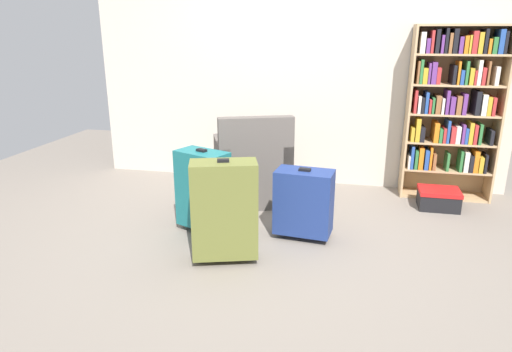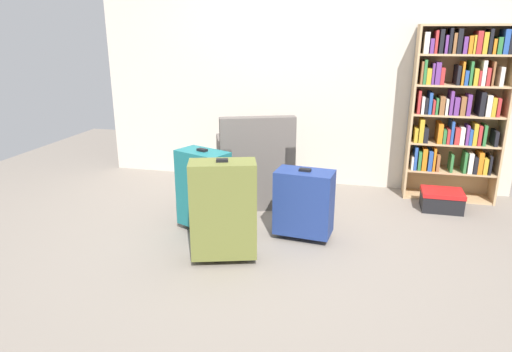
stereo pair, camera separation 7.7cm
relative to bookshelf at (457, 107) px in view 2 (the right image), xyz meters
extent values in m
plane|color=slate|center=(-1.60, -1.67, -0.94)|extent=(7.88, 7.88, 0.00)
cube|color=beige|center=(-1.60, 0.22, 0.36)|extent=(4.51, 0.10, 2.60)
cube|color=tan|center=(-0.42, 0.00, -0.08)|extent=(0.02, 0.31, 1.71)
cube|color=tan|center=(0.43, 0.00, -0.08)|extent=(0.02, 0.31, 1.71)
cube|color=tan|center=(0.01, 0.14, -0.08)|extent=(0.87, 0.02, 1.71)
cube|color=tan|center=(0.01, 0.00, -0.93)|extent=(0.83, 0.29, 0.02)
cube|color=tan|center=(0.01, 0.00, -0.64)|extent=(0.83, 0.29, 0.02)
cube|color=tan|center=(0.01, 0.00, -0.36)|extent=(0.83, 0.29, 0.02)
cube|color=tan|center=(0.01, 0.00, -0.07)|extent=(0.83, 0.29, 0.02)
cube|color=tan|center=(0.01, 0.00, 0.21)|extent=(0.83, 0.29, 0.02)
cube|color=tan|center=(0.01, 0.00, 0.50)|extent=(0.83, 0.29, 0.02)
cube|color=tan|center=(0.01, 0.00, 0.76)|extent=(0.83, 0.29, 0.02)
cube|color=silver|center=(-0.37, -0.05, -0.56)|extent=(0.02, 0.20, 0.14)
cube|color=#264C99|center=(-0.34, -0.03, -0.52)|extent=(0.03, 0.25, 0.23)
cube|color=#2D7238|center=(-0.30, -0.05, -0.54)|extent=(0.03, 0.20, 0.19)
cube|color=orange|center=(-0.26, -0.05, -0.52)|extent=(0.04, 0.19, 0.22)
cube|color=#264C99|center=(-0.20, -0.04, -0.53)|extent=(0.04, 0.23, 0.20)
cube|color=orange|center=(-0.16, -0.05, -0.52)|extent=(0.02, 0.19, 0.23)
cube|color=brown|center=(-0.13, -0.03, -0.55)|extent=(0.03, 0.23, 0.17)
cube|color=#2D7238|center=(0.00, -0.06, -0.54)|extent=(0.03, 0.18, 0.18)
cube|color=#2D7238|center=(0.12, -0.06, -0.53)|extent=(0.03, 0.18, 0.21)
cube|color=silver|center=(0.17, -0.05, -0.53)|extent=(0.04, 0.20, 0.20)
cube|color=black|center=(0.22, -0.03, -0.55)|extent=(0.04, 0.24, 0.17)
cube|color=orange|center=(0.26, -0.04, -0.52)|extent=(0.04, 0.22, 0.21)
cube|color=gold|center=(0.31, -0.06, -0.55)|extent=(0.04, 0.19, 0.16)
cube|color=black|center=(0.35, -0.05, -0.54)|extent=(0.02, 0.20, 0.19)
cube|color=gold|center=(-0.36, -0.05, -0.28)|extent=(0.03, 0.20, 0.14)
cube|color=gold|center=(-0.31, -0.06, -0.23)|extent=(0.04, 0.17, 0.23)
cube|color=black|center=(-0.27, -0.03, -0.27)|extent=(0.04, 0.24, 0.14)
cube|color=orange|center=(-0.14, -0.02, -0.25)|extent=(0.04, 0.26, 0.19)
cube|color=#2D7238|center=(-0.10, -0.03, -0.28)|extent=(0.03, 0.24, 0.14)
cube|color=#B22D2D|center=(-0.06, -0.05, -0.27)|extent=(0.03, 0.19, 0.15)
cube|color=#264C99|center=(-0.03, -0.02, -0.24)|extent=(0.03, 0.25, 0.22)
cube|color=#B22D2D|center=(0.02, -0.03, -0.27)|extent=(0.04, 0.25, 0.16)
cube|color=silver|center=(0.06, -0.04, -0.26)|extent=(0.04, 0.22, 0.17)
cube|color=#66337F|center=(0.11, -0.06, -0.25)|extent=(0.03, 0.18, 0.19)
cube|color=#264C99|center=(0.14, -0.03, -0.27)|extent=(0.03, 0.25, 0.15)
cube|color=gold|center=(0.18, -0.05, -0.24)|extent=(0.04, 0.20, 0.21)
cube|color=#B22D2D|center=(0.22, -0.05, -0.25)|extent=(0.03, 0.19, 0.19)
cube|color=#2D7238|center=(0.26, -0.05, -0.25)|extent=(0.03, 0.21, 0.20)
cube|color=black|center=(0.37, -0.04, -0.28)|extent=(0.03, 0.22, 0.14)
cube|color=#B22D2D|center=(-0.36, -0.03, 0.05)|extent=(0.03, 0.24, 0.22)
cube|color=silver|center=(-0.33, -0.03, 0.02)|extent=(0.03, 0.23, 0.16)
cube|color=black|center=(-0.29, -0.05, 0.02)|extent=(0.03, 0.19, 0.16)
cube|color=#264C99|center=(-0.26, -0.03, 0.04)|extent=(0.03, 0.25, 0.21)
cube|color=#B22D2D|center=(-0.23, -0.05, 0.01)|extent=(0.02, 0.20, 0.14)
cube|color=#2D7238|center=(-0.20, -0.02, 0.02)|extent=(0.02, 0.26, 0.15)
cube|color=brown|center=(-0.15, -0.02, 0.03)|extent=(0.04, 0.26, 0.18)
cube|color=silver|center=(-0.11, -0.03, 0.01)|extent=(0.02, 0.25, 0.15)
cube|color=#66337F|center=(-0.07, -0.03, 0.05)|extent=(0.03, 0.24, 0.23)
cube|color=#66337F|center=(-0.02, -0.05, 0.02)|extent=(0.04, 0.20, 0.17)
cube|color=brown|center=(0.03, -0.05, 0.03)|extent=(0.04, 0.21, 0.18)
cube|color=#66337F|center=(0.08, -0.05, 0.04)|extent=(0.04, 0.19, 0.20)
cube|color=black|center=(0.20, -0.02, 0.05)|extent=(0.04, 0.26, 0.23)
cube|color=silver|center=(0.26, -0.06, 0.04)|extent=(0.04, 0.18, 0.20)
cube|color=gold|center=(0.30, -0.02, 0.03)|extent=(0.04, 0.25, 0.18)
cube|color=#B22D2D|center=(0.34, -0.02, 0.02)|extent=(0.03, 0.26, 0.17)
cube|color=brown|center=(-0.37, -0.05, 0.33)|extent=(0.02, 0.20, 0.21)
cube|color=#2D7238|center=(-0.34, -0.06, 0.34)|extent=(0.03, 0.19, 0.23)
cube|color=gold|center=(-0.30, -0.04, 0.30)|extent=(0.04, 0.23, 0.15)
cube|color=#66337F|center=(-0.27, -0.05, 0.32)|extent=(0.02, 0.20, 0.20)
cube|color=#66337F|center=(-0.23, -0.06, 0.33)|extent=(0.04, 0.19, 0.21)
cube|color=#B22D2D|center=(-0.18, -0.05, 0.30)|extent=(0.04, 0.19, 0.16)
cube|color=black|center=(-0.04, -0.02, 0.31)|extent=(0.03, 0.26, 0.18)
cube|color=orange|center=(-0.01, -0.05, 0.33)|extent=(0.02, 0.21, 0.22)
cube|color=#264C99|center=(0.03, -0.05, 0.29)|extent=(0.03, 0.19, 0.14)
cube|color=#2D7238|center=(0.07, -0.03, 0.33)|extent=(0.02, 0.23, 0.22)
cube|color=gold|center=(0.11, -0.05, 0.30)|extent=(0.04, 0.20, 0.16)
cube|color=#B22D2D|center=(0.14, -0.06, 0.29)|extent=(0.02, 0.17, 0.14)
cube|color=silver|center=(0.17, -0.02, 0.34)|extent=(0.03, 0.26, 0.23)
cube|color=#B22D2D|center=(0.22, -0.06, 0.30)|extent=(0.03, 0.17, 0.16)
cube|color=brown|center=(0.25, -0.02, 0.33)|extent=(0.02, 0.25, 0.22)
cube|color=silver|center=(0.33, -0.02, 0.31)|extent=(0.03, 0.25, 0.17)
cube|color=silver|center=(-0.36, -0.05, 0.61)|extent=(0.04, 0.19, 0.19)
cube|color=#66337F|center=(-0.31, -0.05, 0.58)|extent=(0.03, 0.21, 0.14)
cube|color=#B22D2D|center=(-0.27, -0.05, 0.61)|extent=(0.02, 0.21, 0.21)
cube|color=black|center=(-0.23, -0.05, 0.62)|extent=(0.04, 0.20, 0.22)
cube|color=#66337F|center=(-0.18, -0.03, 0.59)|extent=(0.02, 0.23, 0.17)
cube|color=black|center=(-0.15, -0.06, 0.62)|extent=(0.03, 0.19, 0.23)
cube|color=brown|center=(-0.11, -0.06, 0.60)|extent=(0.03, 0.17, 0.19)
cube|color=black|center=(-0.07, -0.03, 0.62)|extent=(0.04, 0.23, 0.22)
cube|color=#66337F|center=(-0.02, -0.03, 0.58)|extent=(0.03, 0.24, 0.15)
cube|color=orange|center=(0.03, -0.02, 0.59)|extent=(0.03, 0.25, 0.16)
cube|color=gold|center=(0.06, -0.06, 0.59)|extent=(0.02, 0.19, 0.17)
cube|color=#B22D2D|center=(0.10, -0.03, 0.61)|extent=(0.04, 0.24, 0.20)
cube|color=gold|center=(0.15, -0.03, 0.60)|extent=(0.04, 0.25, 0.19)
cube|color=black|center=(0.19, -0.04, 0.62)|extent=(0.03, 0.22, 0.22)
cube|color=orange|center=(0.23, -0.06, 0.58)|extent=(0.03, 0.19, 0.14)
cube|color=#2D7238|center=(0.27, -0.02, 0.58)|extent=(0.04, 0.26, 0.15)
cube|color=#264C99|center=(0.32, -0.03, 0.62)|extent=(0.04, 0.23, 0.22)
cube|color=black|center=(0.36, -0.04, 0.61)|extent=(0.03, 0.22, 0.20)
cube|color=#59514C|center=(-1.92, -0.53, -0.74)|extent=(0.91, 0.91, 0.40)
cube|color=gray|center=(-1.92, -0.53, -0.50)|extent=(0.68, 0.72, 0.08)
cube|color=#59514C|center=(-1.81, -0.80, -0.29)|extent=(0.70, 0.37, 0.50)
cube|color=#59514C|center=(-1.64, -0.42, -0.43)|extent=(0.35, 0.69, 0.22)
cube|color=#59514C|center=(-2.20, -0.64, -0.43)|extent=(0.35, 0.69, 0.22)
cylinder|color=white|center=(-1.45, -0.50, -0.89)|extent=(0.08, 0.08, 0.10)
torus|color=white|center=(-1.40, -0.50, -0.88)|extent=(0.06, 0.01, 0.06)
cube|color=black|center=(-0.09, -0.38, -0.85)|extent=(0.37, 0.29, 0.17)
cube|color=red|center=(-0.09, -0.38, -0.76)|extent=(0.38, 0.30, 0.04)
cube|color=brown|center=(-1.82, -1.85, -0.53)|extent=(0.52, 0.37, 0.72)
cube|color=black|center=(-1.82, -1.85, -0.16)|extent=(0.09, 0.07, 0.02)
cylinder|color=black|center=(-1.98, -1.90, -0.91)|extent=(0.06, 0.06, 0.05)
cylinder|color=black|center=(-1.66, -1.81, -0.91)|extent=(0.06, 0.06, 0.05)
cube|color=navy|center=(-1.30, -1.32, -0.62)|extent=(0.48, 0.31, 0.53)
cube|color=black|center=(-1.30, -1.32, -0.35)|extent=(0.10, 0.06, 0.02)
cylinder|color=black|center=(-1.46, -1.31, -0.91)|extent=(0.06, 0.06, 0.05)
cylinder|color=black|center=(-1.14, -1.34, -0.91)|extent=(0.06, 0.06, 0.05)
cube|color=#19666B|center=(-2.14, -1.38, -0.56)|extent=(0.49, 0.39, 0.65)
cube|color=black|center=(-2.14, -1.38, -0.22)|extent=(0.10, 0.08, 0.02)
cylinder|color=black|center=(-2.28, -1.32, -0.91)|extent=(0.07, 0.07, 0.05)
cylinder|color=black|center=(-2.00, -1.43, -0.91)|extent=(0.07, 0.07, 0.05)
camera|label=1|loc=(-0.93, -4.81, 0.70)|focal=31.99mm
camera|label=2|loc=(-0.86, -4.79, 0.70)|focal=31.99mm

